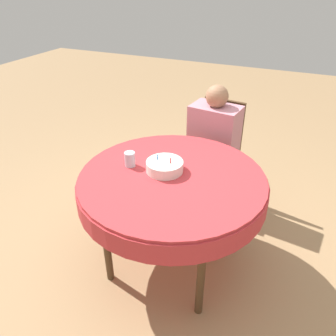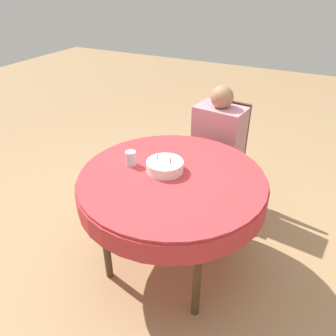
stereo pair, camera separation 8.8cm
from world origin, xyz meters
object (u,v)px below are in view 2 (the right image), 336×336
object	(u,v)px
birthday_cake	(165,166)
drinking_glass	(131,158)
person	(217,138)
chair	(221,151)

from	to	relation	value
birthday_cake	drinking_glass	world-z (taller)	birthday_cake
person	chair	bearing A→B (deg)	90.00
birthday_cake	person	bearing A→B (deg)	83.75
chair	person	world-z (taller)	person
drinking_glass	birthday_cake	bearing A→B (deg)	7.88
chair	birthday_cake	bearing A→B (deg)	-89.15
birthday_cake	drinking_glass	xyz separation A→B (m)	(-0.24, -0.03, 0.01)
drinking_glass	person	bearing A→B (deg)	68.60
person	birthday_cake	size ratio (longest dim) A/B	4.61
chair	person	size ratio (longest dim) A/B	0.84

